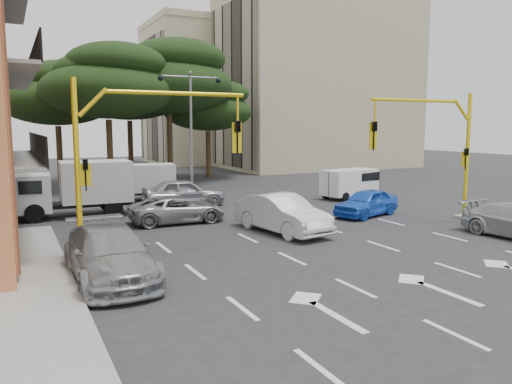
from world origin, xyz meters
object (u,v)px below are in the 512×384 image
car_silver_cross_a (178,209)px  van_white (349,184)px  car_white_hatch (282,214)px  signal_mast_left (134,146)px  box_truck_a (75,189)px  car_silver_wagon (109,254)px  car_blue_compact (367,203)px  street_lamp_center (191,111)px  car_silver_cross_b (184,192)px  signal_mast_right (440,140)px  box_truck_b (138,183)px

car_silver_cross_a → van_white: (12.01, 2.79, 0.30)m
car_white_hatch → van_white: (8.70, 6.86, 0.12)m
signal_mast_left → box_truck_a: size_ratio=1.07×
car_white_hatch → van_white: bearing=29.5°
van_white → car_silver_wagon: bearing=-69.5°
signal_mast_left → car_blue_compact: bearing=15.3°
car_silver_wagon → van_white: 19.45m
car_blue_compact → car_silver_cross_a: size_ratio=0.88×
street_lamp_center → box_truck_a: (-7.61, -4.25, -4.05)m
car_blue_compact → van_white: size_ratio=1.08×
car_silver_cross_a → box_truck_a: size_ratio=0.80×
street_lamp_center → car_silver_cross_a: street_lamp_center is taller
car_white_hatch → van_white: size_ratio=1.32×
signal_mast_left → street_lamp_center: 15.65m
car_silver_cross_b → car_silver_wagon: bearing=156.7°
signal_mast_left → street_lamp_center: size_ratio=0.77×
car_blue_compact → van_white: van_white is taller
signal_mast_right → car_silver_cross_b: (-8.54, 10.47, -3.10)m
signal_mast_right → car_blue_compact: bearing=110.4°
car_white_hatch → box_truck_a: size_ratio=0.87×
car_white_hatch → box_truck_b: bearing=97.5°
car_silver_wagon → signal_mast_left: bearing=52.4°
car_silver_cross_a → van_white: bearing=-75.3°
signal_mast_right → car_silver_cross_b: signal_mast_right is taller
car_silver_wagon → street_lamp_center: bearing=62.4°
car_blue_compact → car_silver_cross_b: 10.16m
car_white_hatch → van_white: 11.08m
car_silver_wagon → car_white_hatch: bearing=23.4°
signal_mast_left → van_white: 17.86m
signal_mast_right → car_silver_cross_b: bearing=129.2°
car_white_hatch → box_truck_a: (-7.41, 7.89, 0.57)m
signal_mast_right → car_silver_wagon: (-14.80, -1.58, -3.11)m
car_silver_wagon → van_white: size_ratio=1.45×
box_truck_a → car_silver_wagon: bearing=-179.6°
signal_mast_left → car_silver_cross_a: size_ratio=1.33×
car_white_hatch → box_truck_b: 12.13m
signal_mast_right → car_silver_wagon: 15.21m
car_silver_wagon → box_truck_b: bearing=73.3°
car_silver_cross_a → box_truck_b: box_truck_b is taller
street_lamp_center → car_white_hatch: (-0.20, -12.14, -4.62)m
car_blue_compact → box_truck_b: size_ratio=0.89×
street_lamp_center → car_silver_cross_b: street_lamp_center is taller
car_silver_cross_a → car_blue_compact: bearing=-104.1°
car_silver_wagon → car_silver_cross_a: car_silver_wagon is taller
car_blue_compact → car_silver_cross_a: bearing=-123.5°
car_white_hatch → car_silver_cross_a: bearing=120.4°
car_white_hatch → van_white: van_white is taller
car_blue_compact → car_silver_cross_b: (-7.28, 7.09, 0.11)m
box_truck_b → street_lamp_center: bearing=-73.2°
signal_mast_left → car_silver_cross_a: 7.53m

